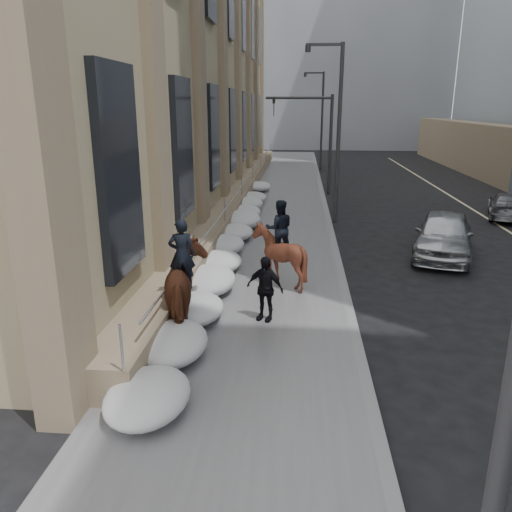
{
  "coord_description": "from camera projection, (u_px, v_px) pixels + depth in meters",
  "views": [
    {
      "loc": [
        1.21,
        -9.56,
        5.38
      ],
      "look_at": [
        0.14,
        2.54,
        1.7
      ],
      "focal_mm": 35.0,
      "sensor_mm": 36.0,
      "label": 1
    }
  ],
  "objects": [
    {
      "name": "snow_bank",
      "position": [
        228.0,
        243.0,
        18.48
      ],
      "size": [
        1.7,
        18.1,
        0.76
      ],
      "color": "silver",
      "rests_on": "sidewalk"
    },
    {
      "name": "bg_building_far",
      "position": [
        256.0,
        74.0,
        77.01
      ],
      "size": [
        24.0,
        12.0,
        20.0
      ],
      "primitive_type": "cube",
      "color": "gray",
      "rests_on": "ground"
    },
    {
      "name": "mounted_horse_right",
      "position": [
        279.0,
        251.0,
        14.95
      ],
      "size": [
        1.76,
        1.92,
        2.6
      ],
      "rotation": [
        0.0,
        0.0,
        3.31
      ],
      "color": "#472014",
      "rests_on": "sidewalk"
    },
    {
      "name": "streetlight_far",
      "position": [
        320.0,
        115.0,
        41.62
      ],
      "size": [
        1.71,
        0.24,
        8.0
      ],
      "color": "#2D2D30",
      "rests_on": "ground"
    },
    {
      "name": "limestone_building",
      "position": [
        187.0,
        39.0,
        27.66
      ],
      "size": [
        6.1,
        44.0,
        18.0
      ],
      "color": "#91825F",
      "rests_on": "ground"
    },
    {
      "name": "curb",
      "position": [
        334.0,
        243.0,
        20.07
      ],
      "size": [
        0.24,
        80.0,
        0.12
      ],
      "primitive_type": "cube",
      "color": "slate",
      "rests_on": "ground"
    },
    {
      "name": "streetlight_mid",
      "position": [
        336.0,
        124.0,
        22.56
      ],
      "size": [
        1.71,
        0.24,
        8.0
      ],
      "color": "#2D2D30",
      "rests_on": "ground"
    },
    {
      "name": "ground",
      "position": [
        239.0,
        365.0,
        10.77
      ],
      "size": [
        140.0,
        140.0,
        0.0
      ],
      "primitive_type": "plane",
      "color": "black",
      "rests_on": "ground"
    },
    {
      "name": "bg_building_mid",
      "position": [
        326.0,
        35.0,
        63.57
      ],
      "size": [
        30.0,
        12.0,
        28.0
      ],
      "primitive_type": "cube",
      "color": "slate",
      "rests_on": "ground"
    },
    {
      "name": "car_silver",
      "position": [
        444.0,
        235.0,
        18.28
      ],
      "size": [
        3.29,
        5.22,
        1.66
      ],
      "primitive_type": "imported",
      "rotation": [
        0.0,
        0.0,
        -0.3
      ],
      "color": "#A1A4A9",
      "rests_on": "ground"
    },
    {
      "name": "mounted_horse_left",
      "position": [
        188.0,
        286.0,
        11.98
      ],
      "size": [
        1.67,
        2.65,
        2.7
      ],
      "rotation": [
        0.0,
        0.0,
        3.38
      ],
      "color": "#452314",
      "rests_on": "sidewalk"
    },
    {
      "name": "sidewalk",
      "position": [
        269.0,
        242.0,
        20.29
      ],
      "size": [
        5.0,
        80.0,
        0.12
      ],
      "primitive_type": "cube",
      "color": "#59595C",
      "rests_on": "ground"
    },
    {
      "name": "pedestrian",
      "position": [
        265.0,
        288.0,
        12.54
      ],
      "size": [
        1.07,
        0.74,
        1.69
      ],
      "primitive_type": "imported",
      "rotation": [
        0.0,
        0.0,
        -0.36
      ],
      "color": "black",
      "rests_on": "sidewalk"
    },
    {
      "name": "car_grey",
      "position": [
        508.0,
        206.0,
        24.56
      ],
      "size": [
        3.06,
        4.7,
        1.27
      ],
      "primitive_type": "imported",
      "rotation": [
        0.0,
        0.0,
        2.82
      ],
      "color": "slate",
      "rests_on": "ground"
    },
    {
      "name": "traffic_signal",
      "position": [
        316.0,
        129.0,
        30.41
      ],
      "size": [
        4.1,
        0.22,
        6.0
      ],
      "color": "#2D2D30",
      "rests_on": "ground"
    }
  ]
}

